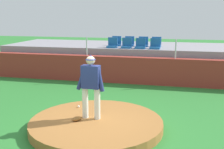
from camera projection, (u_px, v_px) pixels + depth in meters
name	position (u px, v px, depth m)	size (l,w,h in m)	color
ground_plane	(96.00, 128.00, 7.95)	(60.00, 60.00, 0.00)	#2C7A30
pitchers_mound	(96.00, 124.00, 7.92)	(3.72, 3.72, 0.26)	#A16732
pitcher	(91.00, 82.00, 7.81)	(0.83, 0.29, 1.82)	white
baseball	(79.00, 106.00, 8.93)	(0.07, 0.07, 0.07)	white
fielding_glove	(77.00, 119.00, 7.84)	(0.30, 0.20, 0.11)	brown
brick_barrier	(130.00, 70.00, 13.05)	(14.55, 0.40, 1.23)	maroon
fence_post_left	(87.00, 47.00, 13.30)	(0.06, 0.06, 0.85)	silver
fence_post_right	(176.00, 49.00, 12.37)	(0.06, 0.06, 0.85)	silver
bleacher_platform	(138.00, 59.00, 15.42)	(14.10, 4.12, 1.52)	gray
stadium_chair_0	(112.00, 44.00, 14.04)	(0.48, 0.44, 0.50)	#1B579A
stadium_chair_1	(127.00, 45.00, 13.84)	(0.48, 0.44, 0.50)	#1B579A
stadium_chair_2	(140.00, 45.00, 13.67)	(0.48, 0.44, 0.50)	#1B579A
stadium_chair_3	(155.00, 46.00, 13.54)	(0.48, 0.44, 0.50)	#1B579A
stadium_chair_4	(116.00, 43.00, 14.87)	(0.48, 0.44, 0.50)	#1B579A
stadium_chair_5	(129.00, 43.00, 14.73)	(0.48, 0.44, 0.50)	#1B579A
stadium_chair_6	(143.00, 43.00, 14.53)	(0.48, 0.44, 0.50)	#1B579A
stadium_chair_7	(156.00, 44.00, 14.41)	(0.48, 0.44, 0.50)	#1B579A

